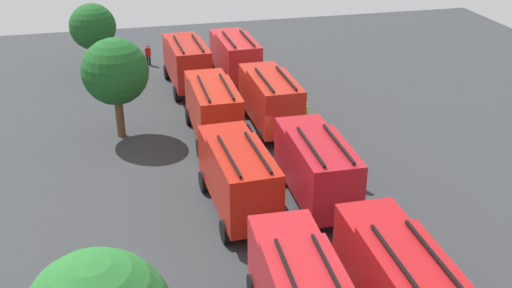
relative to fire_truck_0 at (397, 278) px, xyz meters
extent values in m
plane|color=#2D3033|center=(13.83, 2.05, -2.15)|extent=(64.16, 64.16, 0.00)
cube|color=#A41518|center=(2.45, -0.03, -0.05)|extent=(2.23, 2.52, 2.60)
cube|color=#8C9EAD|center=(3.50, -0.04, 0.26)|extent=(0.10, 2.13, 1.46)
cube|color=black|center=(-1.04, 0.70, 1.67)|extent=(4.32, 0.17, 0.12)
cube|color=black|center=(-1.06, -0.68, 1.67)|extent=(4.32, 0.17, 0.12)
cube|color=silver|center=(3.65, -0.04, -1.20)|extent=(0.22, 2.38, 0.28)
cylinder|color=black|center=(2.66, 1.17, -1.60)|extent=(1.10, 0.36, 1.10)
cylinder|color=black|center=(2.64, -1.23, -1.60)|extent=(1.10, 0.36, 1.10)
cube|color=maroon|center=(11.62, 0.04, -0.05)|extent=(2.24, 2.53, 2.60)
cube|color=#8C9EAD|center=(12.67, 0.03, 0.26)|extent=(0.11, 2.13, 1.46)
cube|color=maroon|center=(8.12, 0.10, 0.10)|extent=(4.84, 2.57, 2.90)
cube|color=black|center=(8.13, 0.79, 1.67)|extent=(4.32, 0.19, 0.12)
cube|color=black|center=(8.11, -0.59, 1.67)|extent=(4.32, 0.19, 0.12)
cube|color=silver|center=(12.82, 0.02, -1.20)|extent=(0.24, 2.38, 0.28)
cylinder|color=black|center=(11.84, 1.24, -1.60)|extent=(1.11, 0.37, 1.10)
cylinder|color=black|center=(11.80, -1.16, -1.60)|extent=(1.11, 0.37, 1.10)
cylinder|color=black|center=(6.94, 1.32, -1.60)|extent=(1.11, 0.37, 1.10)
cylinder|color=black|center=(6.90, -1.08, -1.60)|extent=(1.11, 0.37, 1.10)
cube|color=#A82015|center=(21.08, -0.01, -0.05)|extent=(2.23, 2.52, 2.60)
cube|color=#8C9EAD|center=(22.13, 0.00, 0.26)|extent=(0.10, 2.13, 1.46)
cube|color=#A82015|center=(17.58, -0.05, 0.10)|extent=(4.83, 2.55, 2.90)
cube|color=black|center=(17.57, 0.64, 1.67)|extent=(4.32, 0.17, 0.12)
cube|color=black|center=(17.59, -0.74, 1.67)|extent=(4.32, 0.17, 0.12)
cube|color=silver|center=(22.28, 0.01, -1.20)|extent=(0.23, 2.38, 0.28)
cylinder|color=black|center=(21.27, 1.19, -1.60)|extent=(1.10, 0.36, 1.10)
cylinder|color=black|center=(21.29, -1.21, -1.60)|extent=(1.10, 0.36, 1.10)
cylinder|color=black|center=(16.37, 1.14, -1.60)|extent=(1.10, 0.36, 1.10)
cylinder|color=black|center=(16.39, -1.26, -1.60)|extent=(1.10, 0.36, 1.10)
cube|color=#AE1D20|center=(30.11, 0.43, -0.05)|extent=(2.27, 2.56, 2.60)
cube|color=#8C9EAD|center=(31.16, 0.46, 0.26)|extent=(0.14, 2.13, 1.46)
cube|color=#AE1D20|center=(26.61, 0.33, 0.10)|extent=(4.87, 2.64, 2.90)
cube|color=black|center=(26.59, 1.02, 1.67)|extent=(4.32, 0.24, 0.12)
cube|color=black|center=(26.63, -0.35, 1.67)|extent=(4.32, 0.24, 0.12)
cube|color=silver|center=(31.31, 0.47, -1.20)|extent=(0.27, 2.38, 0.28)
cylinder|color=black|center=(30.28, 1.64, -1.60)|extent=(1.11, 0.38, 1.10)
cylinder|color=black|center=(30.35, -0.76, -1.60)|extent=(1.11, 0.38, 1.10)
cylinder|color=black|center=(25.38, 1.50, -1.60)|extent=(1.11, 0.38, 1.10)
cylinder|color=black|center=(25.45, -0.90, -1.60)|extent=(1.11, 0.38, 1.10)
cube|color=#AC191F|center=(2.40, 3.67, -0.05)|extent=(2.28, 2.57, 2.60)
cube|color=#8C9EAD|center=(3.45, 3.63, 0.26)|extent=(0.15, 2.13, 1.46)
cube|color=black|center=(-1.07, 4.47, 1.67)|extent=(4.32, 0.27, 0.12)
cube|color=black|center=(-1.12, 3.10, 1.67)|extent=(4.32, 0.27, 0.12)
cube|color=silver|center=(3.60, 3.63, -1.20)|extent=(0.28, 2.38, 0.28)
cylinder|color=black|center=(2.64, 4.86, -1.60)|extent=(1.11, 0.39, 1.10)
cylinder|color=black|center=(2.56, 2.46, -1.60)|extent=(1.11, 0.39, 1.10)
cube|color=#A61B0F|center=(11.61, 4.20, -0.05)|extent=(2.31, 2.60, 2.60)
cube|color=#8C9EAD|center=(12.66, 4.24, 0.26)|extent=(0.18, 2.13, 1.46)
cube|color=#A61B0F|center=(8.11, 4.03, 0.10)|extent=(4.91, 2.72, 2.90)
cube|color=black|center=(8.08, 4.72, 1.67)|extent=(4.32, 0.32, 0.12)
cube|color=black|center=(8.14, 3.35, 1.67)|extent=(4.32, 0.32, 0.12)
cube|color=silver|center=(12.81, 4.25, -1.20)|extent=(0.31, 2.38, 0.28)
cylinder|color=black|center=(11.75, 5.40, -1.60)|extent=(1.12, 0.40, 1.10)
cylinder|color=black|center=(11.86, 3.01, -1.60)|extent=(1.12, 0.40, 1.10)
cylinder|color=black|center=(6.86, 5.18, -1.60)|extent=(1.12, 0.40, 1.10)
cylinder|color=black|center=(6.97, 2.78, -1.60)|extent=(1.12, 0.40, 1.10)
cube|color=#AA2011|center=(20.48, 3.75, -0.05)|extent=(2.21, 2.51, 2.60)
cube|color=#8C9EAD|center=(21.53, 3.75, 0.26)|extent=(0.09, 2.13, 1.46)
cube|color=#AA2011|center=(16.98, 3.76, 0.10)|extent=(4.81, 2.51, 2.90)
cube|color=black|center=(16.98, 4.45, 1.67)|extent=(4.32, 0.13, 0.12)
cube|color=black|center=(16.98, 3.07, 1.67)|extent=(4.32, 0.13, 0.12)
cube|color=silver|center=(21.68, 3.75, -1.20)|extent=(0.21, 2.38, 0.28)
cylinder|color=black|center=(20.68, 4.95, -1.60)|extent=(1.10, 0.35, 1.10)
cylinder|color=black|center=(20.67, 2.55, -1.60)|extent=(1.10, 0.35, 1.10)
cylinder|color=black|center=(15.78, 4.97, -1.60)|extent=(1.10, 0.35, 1.10)
cylinder|color=black|center=(15.77, 2.57, -1.60)|extent=(1.10, 0.35, 1.10)
cube|color=#A11D16|center=(29.74, 4.21, -0.05)|extent=(2.30, 2.59, 2.60)
cube|color=#8C9EAD|center=(30.79, 4.25, 0.26)|extent=(0.17, 2.13, 1.46)
cube|color=#A11D16|center=(26.24, 4.07, 0.10)|extent=(4.90, 2.69, 2.90)
cube|color=black|center=(26.22, 4.75, 1.67)|extent=(4.32, 0.29, 0.12)
cube|color=black|center=(26.27, 3.38, 1.67)|extent=(4.32, 0.29, 0.12)
cube|color=silver|center=(30.94, 4.26, -1.20)|extent=(0.30, 2.38, 0.28)
cylinder|color=black|center=(29.89, 5.42, -1.60)|extent=(1.11, 0.39, 1.10)
cylinder|color=black|center=(29.99, 3.02, -1.60)|extent=(1.11, 0.39, 1.10)
cylinder|color=black|center=(25.00, 5.22, -1.60)|extent=(1.11, 0.39, 1.10)
cylinder|color=black|center=(25.09, 2.82, -1.60)|extent=(1.11, 0.39, 1.10)
cylinder|color=black|center=(33.72, 6.62, -1.77)|extent=(0.16, 0.16, 0.78)
cylinder|color=black|center=(33.62, 6.43, -1.77)|extent=(0.16, 0.16, 0.78)
cube|color=#B7140F|center=(33.67, 6.53, -1.04)|extent=(0.41, 0.48, 0.67)
sphere|color=tan|center=(33.67, 6.53, -0.59)|extent=(0.22, 0.22, 0.22)
cylinder|color=#B7140F|center=(33.67, 6.53, -0.51)|extent=(0.27, 0.27, 0.07)
cylinder|color=black|center=(13.67, 3.93, -1.77)|extent=(0.16, 0.16, 0.77)
cylinder|color=black|center=(13.88, 3.90, -1.77)|extent=(0.16, 0.16, 0.77)
cube|color=orange|center=(13.77, 3.91, -1.04)|extent=(0.45, 0.29, 0.67)
sphere|color=#9E704C|center=(13.77, 3.91, -0.60)|extent=(0.22, 0.22, 0.22)
cylinder|color=orange|center=(13.77, 3.91, -0.51)|extent=(0.27, 0.27, 0.07)
cylinder|color=black|center=(10.37, -2.41, -1.74)|extent=(0.16, 0.16, 0.82)
cylinder|color=black|center=(10.16, -2.42, -1.74)|extent=(0.16, 0.16, 0.82)
cube|color=#B7140F|center=(10.27, -2.41, -0.97)|extent=(0.43, 0.26, 0.72)
sphere|color=#9E704C|center=(10.27, -2.41, -0.50)|extent=(0.23, 0.23, 0.23)
cylinder|color=#B7140F|center=(10.27, -2.41, -0.40)|extent=(0.29, 0.29, 0.07)
cylinder|color=black|center=(18.01, -2.08, -1.73)|extent=(0.16, 0.16, 0.85)
cylinder|color=black|center=(18.11, -2.26, -1.73)|extent=(0.16, 0.16, 0.85)
cube|color=gold|center=(18.06, -2.17, -0.93)|extent=(0.42, 0.48, 0.74)
sphere|color=brown|center=(18.06, -2.17, -0.44)|extent=(0.24, 0.24, 0.24)
cylinder|color=gold|center=(18.06, -2.17, -0.35)|extent=(0.30, 0.30, 0.07)
cylinder|color=brown|center=(19.84, 9.36, -0.88)|extent=(0.51, 0.51, 2.55)
sphere|color=#19511E|center=(19.84, 9.36, 2.13)|extent=(4.08, 4.08, 4.08)
cylinder|color=brown|center=(32.60, 10.71, -1.02)|extent=(0.45, 0.45, 2.27)
sphere|color=#19511E|center=(32.60, 10.71, 1.66)|extent=(3.63, 3.63, 3.63)
cone|color=#F2600C|center=(7.04, -2.94, -1.84)|extent=(0.44, 0.44, 0.63)
cone|color=#F2600C|center=(12.78, -2.40, -1.78)|extent=(0.52, 0.52, 0.74)
cone|color=#F2600C|center=(23.55, 1.08, -1.84)|extent=(0.44, 0.44, 0.62)
camera|label=1|loc=(-16.69, 9.41, 14.38)|focal=43.38mm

